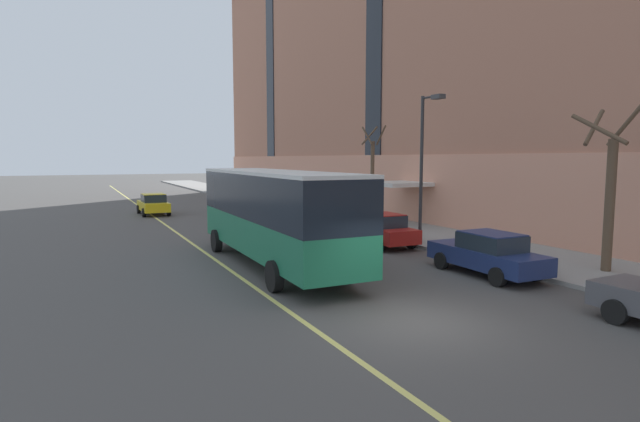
{
  "coord_description": "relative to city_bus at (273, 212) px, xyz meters",
  "views": [
    {
      "loc": [
        -7.64,
        -10.14,
        4.16
      ],
      "look_at": [
        2.29,
        9.85,
        1.8
      ],
      "focal_mm": 28.0,
      "sensor_mm": 36.0,
      "label": 1
    }
  ],
  "objects": [
    {
      "name": "city_bus",
      "position": [
        0.0,
        0.0,
        0.0
      ],
      "size": [
        2.97,
        11.62,
        3.69
      ],
      "color": "#1E704C",
      "rests_on": "ground"
    },
    {
      "name": "parked_car_red_0",
      "position": [
        6.27,
        2.06,
        -1.35
      ],
      "size": [
        2.0,
        4.34,
        1.56
      ],
      "color": "#B21E19",
      "rests_on": "ground"
    },
    {
      "name": "taxi_cab",
      "position": [
        -1.52,
        20.74,
        -1.35
      ],
      "size": [
        2.01,
        4.28,
        1.56
      ],
      "color": "yellow",
      "rests_on": "ground"
    },
    {
      "name": "parked_car_champagne_3",
      "position": [
        6.3,
        10.69,
        -1.35
      ],
      "size": [
        1.94,
        4.75,
        1.56
      ],
      "color": "#BCAD89",
      "rests_on": "ground"
    },
    {
      "name": "parked_car_navy_6",
      "position": [
        6.3,
        -4.73,
        -1.35
      ],
      "size": [
        2.01,
        4.66,
        1.56
      ],
      "color": "navy",
      "rests_on": "ground"
    },
    {
      "name": "street_tree_mid_block",
      "position": [
        10.13,
        -6.55,
        0.94
      ],
      "size": [
        1.89,
        1.98,
        6.11
      ],
      "color": "brown",
      "rests_on": "sidewalk"
    },
    {
      "name": "lane_centerline",
      "position": [
        -1.7,
        -4.59,
        -2.13
      ],
      "size": [
        0.16,
        140.0,
        0.01
      ],
      "primitive_type": "cube",
      "color": "#E0D66B",
      "rests_on": "ground"
    },
    {
      "name": "ground_plane",
      "position": [
        0.82,
        -7.59,
        -2.14
      ],
      "size": [
        260.0,
        260.0,
        0.0
      ],
      "primitive_type": "plane",
      "color": "#4C4947"
    },
    {
      "name": "parked_car_navy_4",
      "position": [
        6.19,
        19.95,
        -1.35
      ],
      "size": [
        2.04,
        4.39,
        1.56
      ],
      "color": "navy",
      "rests_on": "ground"
    },
    {
      "name": "street_tree_far_uptown",
      "position": [
        10.18,
        9.04,
        1.0
      ],
      "size": [
        1.27,
        1.33,
        6.07
      ],
      "color": "brown",
      "rests_on": "sidewalk"
    },
    {
      "name": "sidewalk",
      "position": [
        10.1,
        -4.59,
        -2.06
      ],
      "size": [
        5.36,
        160.0,
        0.15
      ],
      "primitive_type": "cube",
      "color": "gray",
      "rests_on": "ground"
    },
    {
      "name": "street_lamp",
      "position": [
        8.02,
        1.11,
        2.24
      ],
      "size": [
        0.36,
        1.48,
        6.9
      ],
      "color": "#2D2D30",
      "rests_on": "sidewalk"
    }
  ]
}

